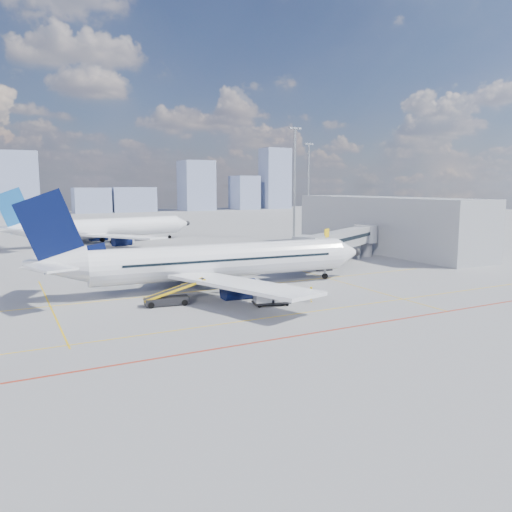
{
  "coord_description": "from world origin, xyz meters",
  "views": [
    {
      "loc": [
        -24.21,
        -45.19,
        12.06
      ],
      "look_at": [
        2.2,
        5.59,
        4.0
      ],
      "focal_mm": 35.0,
      "sensor_mm": 36.0,
      "label": 1
    }
  ],
  "objects_px": {
    "cargo_dolly": "(271,294)",
    "ramp_worker": "(311,294)",
    "main_aircraft": "(210,262)",
    "baggage_tug": "(278,293)",
    "belt_loader": "(168,299)",
    "second_aircraft": "(103,228)"
  },
  "relations": [
    {
      "from": "cargo_dolly",
      "to": "ramp_worker",
      "type": "relative_size",
      "value": 2.46
    },
    {
      "from": "second_aircraft",
      "to": "ramp_worker",
      "type": "relative_size",
      "value": 25.35
    },
    {
      "from": "belt_loader",
      "to": "ramp_worker",
      "type": "xyz_separation_m",
      "value": [
        13.76,
        -5.52,
        0.15
      ]
    },
    {
      "from": "main_aircraft",
      "to": "cargo_dolly",
      "type": "height_order",
      "value": "main_aircraft"
    },
    {
      "from": "baggage_tug",
      "to": "cargo_dolly",
      "type": "xyz_separation_m",
      "value": [
        -1.79,
        -1.66,
        0.38
      ]
    },
    {
      "from": "second_aircraft",
      "to": "cargo_dolly",
      "type": "bearing_deg",
      "value": -98.19
    },
    {
      "from": "main_aircraft",
      "to": "baggage_tug",
      "type": "bearing_deg",
      "value": -60.88
    },
    {
      "from": "second_aircraft",
      "to": "ramp_worker",
      "type": "xyz_separation_m",
      "value": [
        8.97,
        -65.07,
        -2.4
      ]
    },
    {
      "from": "baggage_tug",
      "to": "ramp_worker",
      "type": "relative_size",
      "value": 1.38
    },
    {
      "from": "second_aircraft",
      "to": "ramp_worker",
      "type": "bearing_deg",
      "value": -94.36
    },
    {
      "from": "second_aircraft",
      "to": "baggage_tug",
      "type": "height_order",
      "value": "second_aircraft"
    },
    {
      "from": "belt_loader",
      "to": "ramp_worker",
      "type": "height_order",
      "value": "belt_loader"
    },
    {
      "from": "baggage_tug",
      "to": "belt_loader",
      "type": "relative_size",
      "value": 0.35
    },
    {
      "from": "main_aircraft",
      "to": "baggage_tug",
      "type": "relative_size",
      "value": 18.48
    },
    {
      "from": "second_aircraft",
      "to": "cargo_dolly",
      "type": "xyz_separation_m",
      "value": [
        4.53,
        -64.41,
        -2.09
      ]
    },
    {
      "from": "main_aircraft",
      "to": "baggage_tug",
      "type": "xyz_separation_m",
      "value": [
        4.2,
        -8.84,
        -2.47
      ]
    },
    {
      "from": "baggage_tug",
      "to": "belt_loader",
      "type": "height_order",
      "value": "belt_loader"
    },
    {
      "from": "baggage_tug",
      "to": "belt_loader",
      "type": "bearing_deg",
      "value": 163.15
    },
    {
      "from": "cargo_dolly",
      "to": "ramp_worker",
      "type": "height_order",
      "value": "cargo_dolly"
    },
    {
      "from": "ramp_worker",
      "to": "main_aircraft",
      "type": "bearing_deg",
      "value": 67.76
    },
    {
      "from": "main_aircraft",
      "to": "second_aircraft",
      "type": "xyz_separation_m",
      "value": [
        -2.13,
        53.92,
        0.0
      ]
    },
    {
      "from": "baggage_tug",
      "to": "cargo_dolly",
      "type": "distance_m",
      "value": 2.47
    }
  ]
}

